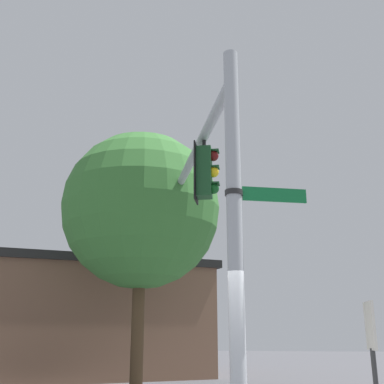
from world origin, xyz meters
TOP-DOWN VIEW (x-y plane):
  - signal_pole at (0.00, 0.00)m, footprint 0.24×0.24m
  - mast_arm at (-3.91, -1.24)m, footprint 7.89×2.66m
  - traffic_light_nearest_pole at (-2.15, -0.66)m, footprint 0.54×0.49m
  - traffic_light_mid_inner at (-6.31, -1.97)m, footprint 0.54×0.49m
  - street_name_sign at (-0.11, 0.34)m, footprint 0.50×1.26m
  - storefront_building at (-11.99, -6.77)m, footprint 10.49×11.50m
  - tree_by_storefront at (-6.97, -3.16)m, footprint 4.83×4.83m
  - historical_marker at (-1.26, 2.08)m, footprint 0.60×0.08m

SIDE VIEW (x-z plane):
  - historical_marker at x=-1.26m, z-range 0.34..2.47m
  - storefront_building at x=-11.99m, z-range 0.01..4.36m
  - signal_pole at x=0.00m, z-range 0.00..6.13m
  - street_name_sign at x=-0.11m, z-range 3.58..3.80m
  - traffic_light_nearest_pole at x=-2.15m, z-range 4.12..5.44m
  - traffic_light_mid_inner at x=-6.31m, z-range 4.12..5.44m
  - tree_by_storefront at x=-6.97m, z-range 1.42..9.11m
  - mast_arm at x=-3.91m, z-range 5.48..5.68m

